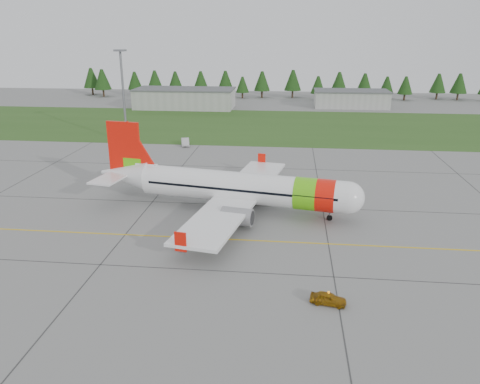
# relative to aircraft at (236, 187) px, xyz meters

# --- Properties ---
(ground) EXTENTS (320.00, 320.00, 0.00)m
(ground) POSITION_rel_aircraft_xyz_m (2.27, -17.92, -3.38)
(ground) COLOR gray
(ground) RESTS_ON ground
(aircraft) EXTENTS (38.48, 35.95, 11.74)m
(aircraft) POSITION_rel_aircraft_xyz_m (0.00, 0.00, 0.00)
(aircraft) COLOR white
(aircraft) RESTS_ON ground
(follow_me_car) EXTENTS (1.38, 1.54, 3.35)m
(follow_me_car) POSITION_rel_aircraft_xyz_m (11.29, -23.10, -1.71)
(follow_me_car) COLOR #EDA00D
(follow_me_car) RESTS_ON ground
(service_van) EXTENTS (2.01, 1.94, 4.77)m
(service_van) POSITION_rel_aircraft_xyz_m (-15.86, 38.66, -1.00)
(service_van) COLOR silver
(service_van) RESTS_ON ground
(grass_strip) EXTENTS (320.00, 50.00, 0.03)m
(grass_strip) POSITION_rel_aircraft_xyz_m (2.27, 64.08, -3.37)
(grass_strip) COLOR #30561E
(grass_strip) RESTS_ON ground
(taxi_guideline) EXTENTS (120.00, 0.25, 0.02)m
(taxi_guideline) POSITION_rel_aircraft_xyz_m (2.27, -9.92, -3.37)
(taxi_guideline) COLOR gold
(taxi_guideline) RESTS_ON ground
(hangar_west) EXTENTS (32.00, 14.00, 6.00)m
(hangar_west) POSITION_rel_aircraft_xyz_m (-27.73, 92.08, -0.38)
(hangar_west) COLOR #A8A8A3
(hangar_west) RESTS_ON ground
(hangar_east) EXTENTS (24.00, 12.00, 5.20)m
(hangar_east) POSITION_rel_aircraft_xyz_m (27.27, 100.08, -0.78)
(hangar_east) COLOR #A8A8A3
(hangar_east) RESTS_ON ground
(floodlight_mast) EXTENTS (0.50, 0.50, 20.00)m
(floodlight_mast) POSITION_rel_aircraft_xyz_m (-29.73, 40.08, 6.62)
(floodlight_mast) COLOR slate
(floodlight_mast) RESTS_ON ground
(treeline) EXTENTS (160.00, 8.00, 10.00)m
(treeline) POSITION_rel_aircraft_xyz_m (2.27, 120.08, 1.62)
(treeline) COLOR #1C3F14
(treeline) RESTS_ON ground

